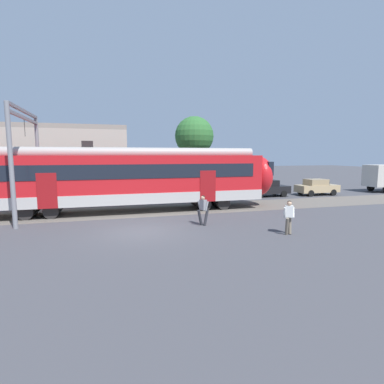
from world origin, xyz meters
name	(u,v)px	position (x,y,z in m)	size (l,w,h in m)	color
ground_plane	(140,232)	(0.00, 0.00, 0.00)	(160.00, 160.00, 0.00)	#424247
pedestrian_grey	(203,208)	(3.47, 0.53, 0.96)	(0.71, 0.52, 1.67)	#28282D
pedestrian_white	(289,214)	(6.88, -2.38, 0.99)	(0.65, 0.57, 1.67)	#6B6051
parked_car_black	(267,188)	(12.74, 9.84, 0.78)	(4.05, 1.86, 1.54)	black
parked_car_tan	(317,187)	(17.83, 9.45, 0.78)	(4.02, 1.79, 1.54)	tan
catenary_gantry	(26,147)	(-6.20, 5.72, 4.31)	(0.24, 6.64, 6.53)	gray
background_building	(35,162)	(-7.59, 14.55, 3.21)	(15.66, 5.00, 9.20)	#B2A899
street_tree_right	(194,136)	(7.04, 14.49, 5.70)	(3.89, 3.89, 7.67)	brown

